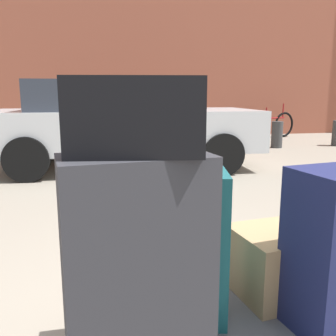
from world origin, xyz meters
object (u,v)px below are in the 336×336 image
(duffel_bag_tan_rear_right, at_px, (296,259))
(bollard_kerb_near, at_px, (224,136))
(duffel_bag_black_topmost_pile, at_px, (135,117))
(bicycle_leaning, at_px, (271,125))
(luggage_cart, at_px, (227,320))
(parked_car, at_px, (121,122))
(suitcase_charcoal_stacked_top, at_px, (138,269))
(suitcase_teal_rear_left, at_px, (175,246))
(bollard_kerb_mid, at_px, (277,135))

(duffel_bag_tan_rear_right, relative_size, bollard_kerb_near, 0.92)
(duffel_bag_black_topmost_pile, xyz_separation_m, bollard_kerb_near, (2.81, 6.75, -0.84))
(bicycle_leaning, xyz_separation_m, bollard_kerb_near, (-2.07, -1.81, -0.07))
(bicycle_leaning, bearing_deg, luggage_cart, -118.38)
(duffel_bag_tan_rear_right, height_order, parked_car, parked_car)
(suitcase_charcoal_stacked_top, height_order, suitcase_teal_rear_left, suitcase_charcoal_stacked_top)
(bollard_kerb_mid, bearing_deg, duffel_bag_tan_rear_right, -117.62)
(luggage_cart, bearing_deg, bollard_kerb_near, 69.62)
(bicycle_leaning, xyz_separation_m, bollard_kerb_mid, (-0.78, -1.81, -0.07))
(parked_car, bearing_deg, duffel_bag_tan_rear_right, -85.70)
(bicycle_leaning, bearing_deg, suitcase_teal_rear_left, -119.54)
(duffel_bag_tan_rear_right, height_order, bicycle_leaning, bicycle_leaning)
(duffel_bag_tan_rear_right, bearing_deg, bicycle_leaning, 56.09)
(suitcase_teal_rear_left, distance_m, parked_car, 4.87)
(bicycle_leaning, bearing_deg, duffel_bag_black_topmost_pile, -119.67)
(luggage_cart, bearing_deg, suitcase_charcoal_stacked_top, -144.48)
(bicycle_leaning, distance_m, bollard_kerb_near, 2.75)
(duffel_bag_tan_rear_right, bearing_deg, parked_car, 87.09)
(luggage_cart, relative_size, bollard_kerb_mid, 2.14)
(duffel_bag_tan_rear_right, bearing_deg, duffel_bag_black_topmost_pile, -161.44)
(luggage_cart, relative_size, duffel_bag_black_topmost_pile, 3.52)
(parked_car, relative_size, bicycle_leaning, 2.59)
(suitcase_charcoal_stacked_top, xyz_separation_m, suitcase_teal_rear_left, (0.18, 0.27, -0.06))
(suitcase_charcoal_stacked_top, height_order, bicycle_leaning, suitcase_charcoal_stacked_top)
(duffel_bag_tan_rear_right, xyz_separation_m, bollard_kerb_mid, (3.34, 6.39, -0.18))
(duffel_bag_black_topmost_pile, distance_m, bollard_kerb_mid, 7.94)
(duffel_bag_black_topmost_pile, bearing_deg, bollard_kerb_near, 76.25)
(luggage_cart, distance_m, suitcase_charcoal_stacked_top, 0.65)
(bollard_kerb_near, distance_m, bollard_kerb_mid, 1.29)
(bicycle_leaning, bearing_deg, parked_car, -142.60)
(bicycle_leaning, bearing_deg, suitcase_charcoal_stacked_top, -119.67)
(parked_car, bearing_deg, luggage_cart, -89.81)
(luggage_cart, relative_size, duffel_bag_tan_rear_right, 2.33)
(parked_car, height_order, bicycle_leaning, parked_car)
(duffel_bag_black_topmost_pile, bearing_deg, bollard_kerb_mid, 67.60)
(luggage_cart, distance_m, duffel_bag_black_topmost_pile, 1.00)
(parked_car, distance_m, bollard_kerb_near, 2.94)
(suitcase_teal_rear_left, height_order, bollard_kerb_near, suitcase_teal_rear_left)
(suitcase_teal_rear_left, distance_m, bicycle_leaning, 9.53)
(parked_car, height_order, bollard_kerb_mid, parked_car)
(suitcase_teal_rear_left, bearing_deg, bollard_kerb_near, 80.60)
(suitcase_charcoal_stacked_top, xyz_separation_m, duffel_bag_black_topmost_pile, (0.00, 0.00, 0.45))
(duffel_bag_tan_rear_right, distance_m, bicycle_leaning, 9.18)
(suitcase_charcoal_stacked_top, bearing_deg, parked_car, 78.82)
(suitcase_teal_rear_left, height_order, bollard_kerb_mid, suitcase_teal_rear_left)
(suitcase_charcoal_stacked_top, relative_size, duffel_bag_tan_rear_right, 1.25)
(bicycle_leaning, relative_size, bollard_kerb_mid, 2.80)
(luggage_cart, bearing_deg, bollard_kerb_mid, 60.29)
(suitcase_teal_rear_left, relative_size, duffel_bag_black_topmost_pile, 1.58)
(suitcase_teal_rear_left, xyz_separation_m, duffel_bag_black_topmost_pile, (-0.18, -0.27, 0.51))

